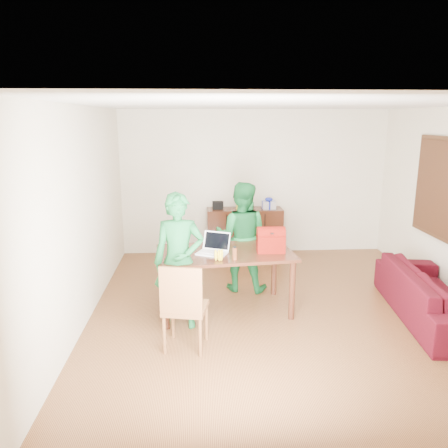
{
  "coord_description": "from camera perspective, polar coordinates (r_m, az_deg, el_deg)",
  "views": [
    {
      "loc": [
        -1.06,
        -5.41,
        2.53
      ],
      "look_at": [
        -0.72,
        0.28,
        1.15
      ],
      "focal_mm": 35.0,
      "sensor_mm": 36.0,
      "label": 1
    }
  ],
  "objects": [
    {
      "name": "room",
      "position": [
        5.77,
        7.35,
        1.24
      ],
      "size": [
        5.2,
        5.7,
        2.9
      ],
      "color": "#442211",
      "rests_on": "ground"
    },
    {
      "name": "table",
      "position": [
        5.79,
        0.12,
        -4.64
      ],
      "size": [
        1.86,
        1.18,
        0.83
      ],
      "rotation": [
        0.0,
        0.0,
        0.11
      ],
      "color": "black",
      "rests_on": "ground"
    },
    {
      "name": "chair",
      "position": [
        5.04,
        -5.05,
        -12.78
      ],
      "size": [
        0.54,
        0.52,
        1.02
      ],
      "rotation": [
        0.0,
        0.0,
        -0.2
      ],
      "color": "brown",
      "rests_on": "ground"
    },
    {
      "name": "person_near",
      "position": [
        5.36,
        -5.9,
        -4.86
      ],
      "size": [
        0.62,
        0.41,
        1.69
      ],
      "primitive_type": "imported",
      "rotation": [
        0.0,
        0.0,
        -0.01
      ],
      "color": "#16652F",
      "rests_on": "ground"
    },
    {
      "name": "person_far",
      "position": [
        6.5,
        2.29,
        -1.68
      ],
      "size": [
        0.93,
        0.81,
        1.64
      ],
      "primitive_type": "imported",
      "rotation": [
        0.0,
        0.0,
        2.88
      ],
      "color": "#16632C",
      "rests_on": "ground"
    },
    {
      "name": "laptop",
      "position": [
        5.65,
        -1.59,
        -3.48
      ],
      "size": [
        0.44,
        0.39,
        0.26
      ],
      "rotation": [
        0.0,
        0.0,
        -0.42
      ],
      "color": "white",
      "rests_on": "table"
    },
    {
      "name": "bananas",
      "position": [
        5.39,
        -0.69,
        -4.52
      ],
      "size": [
        0.16,
        0.12,
        0.06
      ],
      "primitive_type": null,
      "rotation": [
        0.0,
        0.0,
        -0.2
      ],
      "color": "gold",
      "rests_on": "table"
    },
    {
      "name": "bottle",
      "position": [
        5.41,
        1.42,
        -3.81
      ],
      "size": [
        0.07,
        0.07,
        0.17
      ],
      "primitive_type": "cylinder",
      "rotation": [
        0.0,
        0.0,
        0.27
      ],
      "color": "#5E2C15",
      "rests_on": "table"
    },
    {
      "name": "red_bag",
      "position": [
        5.75,
        6.13,
        -2.36
      ],
      "size": [
        0.37,
        0.22,
        0.27
      ],
      "primitive_type": "cube",
      "rotation": [
        0.0,
        0.0,
        -0.03
      ],
      "color": "maroon",
      "rests_on": "table"
    },
    {
      "name": "sofa",
      "position": [
        6.32,
        25.6,
        -8.32
      ],
      "size": [
        1.08,
        2.26,
        0.64
      ],
      "primitive_type": "imported",
      "rotation": [
        0.0,
        0.0,
        1.46
      ],
      "color": "#370714",
      "rests_on": "ground"
    }
  ]
}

